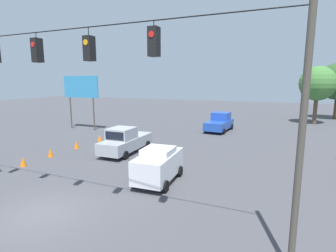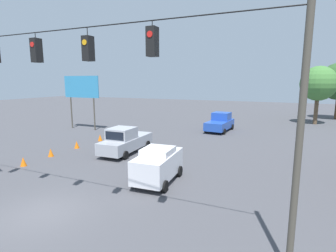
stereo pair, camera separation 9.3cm
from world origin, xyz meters
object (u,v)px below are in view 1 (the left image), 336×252
at_px(overhead_signal_span, 40,88).
at_px(traffic_cone_fourth, 100,138).
at_px(pickup_truck_blue_oncoming_deep, 220,123).
at_px(roadside_billboard, 81,90).
at_px(traffic_cone_second, 50,153).
at_px(tree_horizon_right, 318,84).
at_px(traffic_cone_nearest, 23,162).
at_px(sedan_white_crossing_near, 158,164).
at_px(pickup_truck_silver_withflow_mid, 125,141).
at_px(traffic_cone_third, 76,145).

bearing_deg(overhead_signal_span, traffic_cone_fourth, -61.22).
bearing_deg(pickup_truck_blue_oncoming_deep, roadside_billboard, 19.53).
distance_m(traffic_cone_second, traffic_cone_fourth, 5.89).
bearing_deg(traffic_cone_fourth, tree_horizon_right, -135.43).
height_order(traffic_cone_nearest, traffic_cone_second, same).
bearing_deg(sedan_white_crossing_near, pickup_truck_silver_withflow_mid, -41.45).
bearing_deg(tree_horizon_right, pickup_truck_silver_withflow_mid, 55.29).
height_order(pickup_truck_blue_oncoming_deep, pickup_truck_silver_withflow_mid, same).
bearing_deg(traffic_cone_third, traffic_cone_fourth, -90.60).
xyz_separation_m(pickup_truck_blue_oncoming_deep, traffic_cone_second, (9.56, 15.75, -0.66)).
xyz_separation_m(overhead_signal_span, traffic_cone_third, (6.70, -9.00, -5.13)).
relative_size(pickup_truck_blue_oncoming_deep, tree_horizon_right, 0.68).
relative_size(pickup_truck_silver_withflow_mid, traffic_cone_third, 8.95).
distance_m(traffic_cone_third, traffic_cone_fourth, 3.13).
distance_m(sedan_white_crossing_near, traffic_cone_second, 9.93).
bearing_deg(traffic_cone_second, traffic_cone_nearest, 93.53).
bearing_deg(overhead_signal_span, traffic_cone_nearest, -29.95).
height_order(pickup_truck_blue_oncoming_deep, traffic_cone_third, pickup_truck_blue_oncoming_deep).
relative_size(pickup_truck_silver_withflow_mid, roadside_billboard, 0.88).
bearing_deg(traffic_cone_second, traffic_cone_fourth, -90.57).
bearing_deg(tree_horizon_right, traffic_cone_fourth, 44.57).
distance_m(sedan_white_crossing_near, traffic_cone_fourth, 12.13).
relative_size(traffic_cone_third, traffic_cone_fourth, 1.00).
bearing_deg(sedan_white_crossing_near, tree_horizon_right, -111.05).
distance_m(traffic_cone_third, roadside_billboard, 10.52).
bearing_deg(roadside_billboard, traffic_cone_second, 119.78).
distance_m(pickup_truck_blue_oncoming_deep, roadside_billboard, 16.81).
relative_size(pickup_truck_silver_withflow_mid, traffic_cone_second, 8.95).
xyz_separation_m(sedan_white_crossing_near, traffic_cone_third, (9.80, -4.03, -0.73)).
xyz_separation_m(roadside_billboard, tree_horizon_right, (-26.10, -15.48, 0.69)).
xyz_separation_m(overhead_signal_span, sedan_white_crossing_near, (-3.10, -4.97, -4.40)).
relative_size(sedan_white_crossing_near, traffic_cone_second, 6.29).
relative_size(traffic_cone_nearest, traffic_cone_fourth, 1.00).
xyz_separation_m(pickup_truck_blue_oncoming_deep, traffic_cone_nearest, (9.41, 18.21, -0.66)).
distance_m(overhead_signal_span, traffic_cone_second, 10.51).
height_order(traffic_cone_second, tree_horizon_right, tree_horizon_right).
xyz_separation_m(traffic_cone_second, roadside_billboard, (5.88, -10.27, 4.40)).
relative_size(sedan_white_crossing_near, pickup_truck_blue_oncoming_deep, 0.75).
xyz_separation_m(traffic_cone_nearest, traffic_cone_fourth, (0.09, -8.35, 0.00)).
bearing_deg(sedan_white_crossing_near, traffic_cone_second, -7.37).
bearing_deg(roadside_billboard, sedan_white_crossing_near, 143.68).
relative_size(pickup_truck_blue_oncoming_deep, traffic_cone_third, 8.37).
bearing_deg(tree_horizon_right, roadside_billboard, 30.67).
distance_m(pickup_truck_blue_oncoming_deep, pickup_truck_silver_withflow_mid, 13.39).
bearing_deg(traffic_cone_fourth, traffic_cone_second, 89.43).
distance_m(sedan_white_crossing_near, tree_horizon_right, 29.28).
bearing_deg(traffic_cone_nearest, traffic_cone_second, -86.47).
xyz_separation_m(pickup_truck_silver_withflow_mid, roadside_billboard, (10.54, -6.99, 3.74)).
bearing_deg(traffic_cone_second, pickup_truck_blue_oncoming_deep, -121.26).
bearing_deg(traffic_cone_nearest, tree_horizon_right, -125.43).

